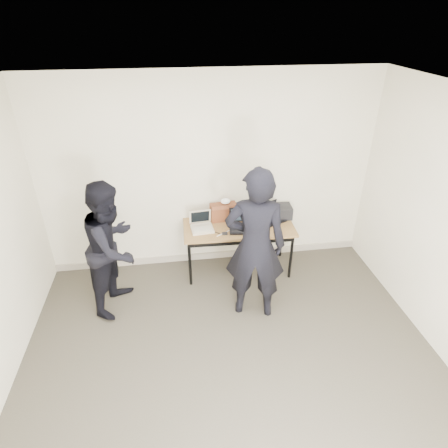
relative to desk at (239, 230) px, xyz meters
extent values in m
cube|color=#413C31|center=(-0.35, -1.90, -0.69)|extent=(4.50, 4.50, 0.05)
cube|color=white|center=(-0.35, -1.90, 2.06)|extent=(4.50, 4.50, 0.05)
cube|color=beige|center=(-0.35, 0.38, 0.69)|extent=(4.50, 0.05, 2.70)
cube|color=brown|center=(0.00, 0.01, 0.04)|extent=(1.52, 0.70, 0.03)
cylinder|color=black|center=(-0.70, -0.23, -0.32)|extent=(0.04, 0.04, 0.68)
cylinder|color=black|center=(0.68, -0.27, -0.32)|extent=(0.04, 0.04, 0.68)
cylinder|color=black|center=(-0.68, 0.30, -0.32)|extent=(0.04, 0.04, 0.68)
cylinder|color=black|center=(0.70, 0.26, -0.32)|extent=(0.04, 0.04, 0.68)
cube|color=black|center=(-0.01, -0.27, -0.02)|extent=(1.40, 0.06, 0.06)
cube|color=#C3B69C|center=(-0.50, -0.02, 0.08)|extent=(0.31, 0.27, 0.03)
cube|color=beige|center=(-0.50, -0.05, 0.10)|extent=(0.25, 0.15, 0.01)
cube|color=#C3B69C|center=(-0.51, 0.12, 0.19)|extent=(0.29, 0.07, 0.20)
cube|color=black|center=(-0.51, 0.11, 0.19)|extent=(0.25, 0.06, 0.16)
cube|color=#C3B69C|center=(-0.51, 0.10, 0.09)|extent=(0.26, 0.04, 0.02)
cube|color=black|center=(0.03, -0.09, 0.07)|extent=(0.37, 0.30, 0.02)
cube|color=black|center=(0.03, -0.12, 0.09)|extent=(0.30, 0.18, 0.01)
cube|color=black|center=(0.05, 0.07, 0.20)|extent=(0.35, 0.12, 0.25)
cube|color=#26333F|center=(0.05, 0.06, 0.21)|extent=(0.30, 0.09, 0.20)
cube|color=black|center=(0.05, 0.04, 0.08)|extent=(0.31, 0.05, 0.02)
cube|color=black|center=(0.49, 0.08, 0.07)|extent=(0.41, 0.36, 0.02)
cube|color=black|center=(0.50, 0.06, 0.08)|extent=(0.31, 0.24, 0.01)
cube|color=black|center=(0.42, 0.23, 0.19)|extent=(0.34, 0.22, 0.23)
cube|color=black|center=(0.42, 0.22, 0.19)|extent=(0.29, 0.18, 0.18)
cube|color=black|center=(0.43, 0.19, 0.08)|extent=(0.28, 0.14, 0.02)
cube|color=brown|center=(-0.18, 0.23, 0.18)|extent=(0.37, 0.19, 0.24)
cube|color=brown|center=(-0.17, 0.17, 0.28)|extent=(0.37, 0.11, 0.07)
cube|color=brown|center=(-0.02, 0.25, 0.16)|extent=(0.03, 0.10, 0.02)
ellipsoid|color=white|center=(-0.15, 0.23, 0.34)|extent=(0.14, 0.11, 0.08)
cube|color=black|center=(0.63, 0.19, 0.14)|extent=(0.31, 0.27, 0.17)
cube|color=black|center=(-0.22, -0.17, 0.07)|extent=(0.07, 0.05, 0.03)
cube|color=black|center=(0.15, 0.24, 0.06)|extent=(0.25, 0.06, 0.01)
cube|color=black|center=(0.52, 0.08, 0.06)|extent=(0.13, 0.24, 0.01)
cube|color=black|center=(-0.42, -0.05, 0.06)|extent=(0.28, 0.20, 0.01)
cube|color=silver|center=(-0.21, -0.13, 0.06)|extent=(0.24, 0.16, 0.01)
cube|color=black|center=(0.30, 0.02, 0.06)|extent=(0.32, 0.12, 0.01)
cube|color=silver|center=(0.01, -0.11, 0.06)|extent=(0.22, 0.13, 0.01)
imported|color=black|center=(0.03, -0.84, 0.30)|extent=(0.78, 0.60, 1.91)
imported|color=black|center=(-1.61, -0.44, 0.18)|extent=(0.88, 0.98, 1.68)
cube|color=#A79C8A|center=(-0.35, 0.34, -0.61)|extent=(4.50, 0.03, 0.10)
camera|label=1|loc=(-0.83, -4.30, 2.64)|focal=30.00mm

